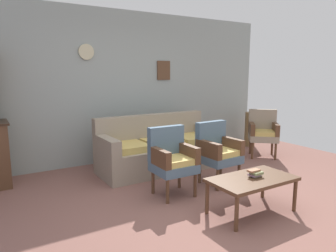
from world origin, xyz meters
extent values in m
plane|color=#84564C|center=(0.00, 0.00, 0.00)|extent=(7.68, 7.68, 0.00)
cube|color=#939E99|center=(0.00, 2.63, 1.35)|extent=(6.40, 0.06, 2.70)
cube|color=brown|center=(0.90, 2.58, 1.65)|extent=(0.28, 0.02, 0.36)
cylinder|color=beige|center=(-0.60, 2.58, 1.95)|extent=(0.26, 0.03, 0.26)
cube|color=gray|center=(0.32, 1.69, 0.21)|extent=(2.06, 0.83, 0.42)
cube|color=gray|center=(0.31, 2.01, 0.66)|extent=(2.06, 0.19, 0.48)
cube|color=gray|center=(1.26, 1.71, 0.54)|extent=(0.17, 0.80, 0.24)
cube|color=gray|center=(-0.63, 1.68, 0.54)|extent=(0.17, 0.80, 0.24)
cube|color=tan|center=(0.92, 1.66, 0.47)|extent=(0.55, 0.57, 0.10)
cube|color=tan|center=(0.32, 1.65, 0.47)|extent=(0.55, 0.57, 0.10)
cube|color=tan|center=(-0.29, 1.65, 0.47)|extent=(0.55, 0.57, 0.10)
cube|color=slate|center=(-0.09, 0.64, 0.38)|extent=(0.52, 0.48, 0.12)
cube|color=tan|center=(-0.09, 0.62, 0.47)|extent=(0.44, 0.41, 0.10)
cube|color=slate|center=(-0.09, 0.84, 0.67)|extent=(0.52, 0.10, 0.46)
cube|color=brown|center=(0.13, 0.64, 0.55)|extent=(0.08, 0.48, 0.22)
cube|color=brown|center=(-0.31, 0.64, 0.55)|extent=(0.08, 0.48, 0.22)
cylinder|color=brown|center=(0.12, 0.45, 0.16)|extent=(0.04, 0.04, 0.32)
cylinder|color=brown|center=(-0.30, 0.45, 0.16)|extent=(0.04, 0.04, 0.32)
cylinder|color=brown|center=(0.12, 0.83, 0.16)|extent=(0.04, 0.04, 0.32)
cylinder|color=brown|center=(-0.30, 0.83, 0.16)|extent=(0.04, 0.04, 0.32)
cube|color=slate|center=(0.71, 0.66, 0.38)|extent=(0.54, 0.51, 0.12)
cube|color=tan|center=(0.71, 0.64, 0.47)|extent=(0.46, 0.43, 0.10)
cube|color=slate|center=(0.70, 0.86, 0.67)|extent=(0.52, 0.13, 0.46)
cube|color=brown|center=(0.93, 0.67, 0.55)|extent=(0.10, 0.48, 0.22)
cube|color=brown|center=(0.49, 0.65, 0.55)|extent=(0.10, 0.48, 0.22)
cylinder|color=brown|center=(0.93, 0.48, 0.16)|extent=(0.04, 0.04, 0.32)
cylinder|color=brown|center=(0.51, 0.46, 0.16)|extent=(0.04, 0.04, 0.32)
cylinder|color=brown|center=(0.91, 0.86, 0.16)|extent=(0.04, 0.04, 0.32)
cylinder|color=brown|center=(0.49, 0.84, 0.16)|extent=(0.04, 0.04, 0.32)
cube|color=gray|center=(2.40, 1.37, 0.38)|extent=(0.71, 0.70, 0.12)
cube|color=tan|center=(2.39, 1.36, 0.47)|extent=(0.60, 0.60, 0.10)
cube|color=gray|center=(2.53, 1.53, 0.67)|extent=(0.46, 0.41, 0.46)
cube|color=brown|center=(2.57, 1.23, 0.55)|extent=(0.37, 0.42, 0.22)
cube|color=brown|center=(2.23, 1.51, 0.55)|extent=(0.37, 0.42, 0.22)
cylinder|color=brown|center=(2.44, 1.09, 0.16)|extent=(0.04, 0.04, 0.32)
cylinder|color=brown|center=(2.12, 1.36, 0.16)|extent=(0.04, 0.04, 0.32)
cylinder|color=brown|center=(2.68, 1.38, 0.16)|extent=(0.04, 0.04, 0.32)
cylinder|color=brown|center=(2.36, 1.65, 0.16)|extent=(0.04, 0.04, 0.32)
cube|color=brown|center=(0.40, -0.26, 0.40)|extent=(1.00, 0.56, 0.04)
cylinder|color=brown|center=(-0.06, -0.02, 0.19)|extent=(0.04, 0.04, 0.38)
cylinder|color=brown|center=(0.86, -0.02, 0.19)|extent=(0.04, 0.04, 0.38)
cylinder|color=brown|center=(-0.06, -0.50, 0.19)|extent=(0.04, 0.04, 0.38)
cylinder|color=brown|center=(0.86, -0.50, 0.19)|extent=(0.04, 0.04, 0.38)
cube|color=#756F53|center=(0.47, -0.26, 0.43)|extent=(0.12, 0.08, 0.02)
cube|color=slate|center=(0.44, -0.26, 0.44)|extent=(0.12, 0.11, 0.02)
cube|color=#8A9460|center=(0.47, -0.26, 0.47)|extent=(0.13, 0.11, 0.03)
cube|color=#A06545|center=(0.44, -0.24, 0.49)|extent=(0.15, 0.08, 0.02)
cylinder|color=brown|center=(2.85, 2.15, 0.38)|extent=(0.23, 0.23, 0.75)
camera|label=1|loc=(-2.19, -2.68, 1.61)|focal=33.28mm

